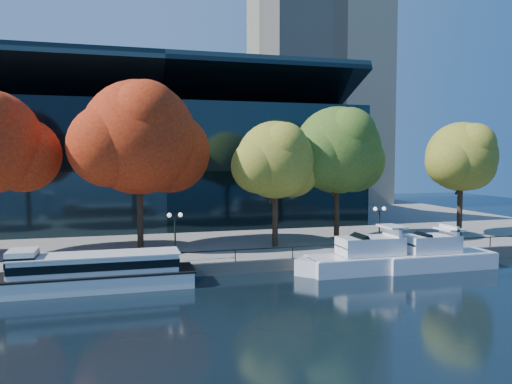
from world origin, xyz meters
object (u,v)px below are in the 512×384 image
object	(u,v)px
cruiser_near	(371,258)
tree_4	(339,152)
tree_2	(141,140)
lamp_1	(175,226)
tour_boat	(84,272)
cruiser_far	(431,255)
lamp_2	(379,218)
tree_3	(277,162)
tree_5	(463,158)

from	to	relation	value
cruiser_near	tree_4	bearing A→B (deg)	80.93
cruiser_near	tree_4	distance (m)	13.37
tree_2	lamp_1	world-z (taller)	tree_2
cruiser_near	lamp_1	distance (m)	16.50
tour_boat	cruiser_near	xyz separation A→B (m)	(22.76, -0.30, -0.14)
cruiser_far	lamp_2	bearing A→B (deg)	123.73
tree_3	lamp_2	bearing A→B (deg)	-27.78
tree_2	lamp_2	xyz separation A→B (m)	(20.95, -6.24, -7.16)
cruiser_near	tree_2	bearing A→B (deg)	151.42
cruiser_far	tree_2	world-z (taller)	tree_2
tour_boat	cruiser_near	distance (m)	22.76
tree_4	tree_5	distance (m)	14.16
tree_3	tree_4	size ratio (longest dim) A/B	0.88
tree_4	lamp_1	bearing A→B (deg)	-160.41
tree_4	lamp_1	world-z (taller)	tree_4
cruiser_far	tree_4	world-z (taller)	tree_4
cruiser_far	tree_3	xyz separation A→B (m)	(-11.19, 8.54, 7.96)
cruiser_far	tree_3	distance (m)	16.17
tree_4	lamp_2	world-z (taller)	tree_4
tree_3	tree_5	world-z (taller)	tree_5
cruiser_near	lamp_1	bearing A→B (deg)	167.03
tree_5	tree_4	bearing A→B (deg)	176.52
tree_2	lamp_1	distance (m)	9.78
tree_3	tree_4	bearing A→B (deg)	13.50
tree_4	tree_3	bearing A→B (deg)	-166.50
tree_2	tree_4	bearing A→B (deg)	-0.13
lamp_2	cruiser_far	bearing A→B (deg)	-56.27
tree_2	tree_5	distance (m)	33.90
tree_4	tour_boat	bearing A→B (deg)	-158.58
tree_3	lamp_1	distance (m)	12.25
cruiser_near	tree_5	xyz separation A→B (m)	(15.69, 8.99, 8.27)
tree_3	tree_4	xyz separation A→B (m)	(7.24, 1.74, 0.95)
cruiser_far	lamp_2	xyz separation A→B (m)	(-2.72, 4.08, 2.80)
lamp_1	lamp_2	bearing A→B (deg)	0.00
tree_5	lamp_2	size ratio (longest dim) A/B	3.07
tree_3	tree_5	distance (m)	21.38
tree_3	lamp_2	world-z (taller)	tree_3
tour_boat	tree_2	distance (m)	14.48
cruiser_near	tree_5	distance (m)	19.89
cruiser_near	tree_2	size ratio (longest dim) A/B	0.84
lamp_2	tree_3	bearing A→B (deg)	152.22
tree_2	tree_5	xyz separation A→B (m)	(33.85, -0.90, -1.69)
cruiser_near	tree_2	world-z (taller)	tree_2
tour_boat	cruiser_far	world-z (taller)	cruiser_far
cruiser_far	tree_2	bearing A→B (deg)	156.44
cruiser_far	lamp_2	distance (m)	5.65
lamp_1	cruiser_near	bearing A→B (deg)	-12.97
tour_boat	lamp_1	xyz separation A→B (m)	(6.91, 3.35, 2.66)
tree_4	lamp_2	size ratio (longest dim) A/B	3.40
tree_5	lamp_2	distance (m)	14.99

